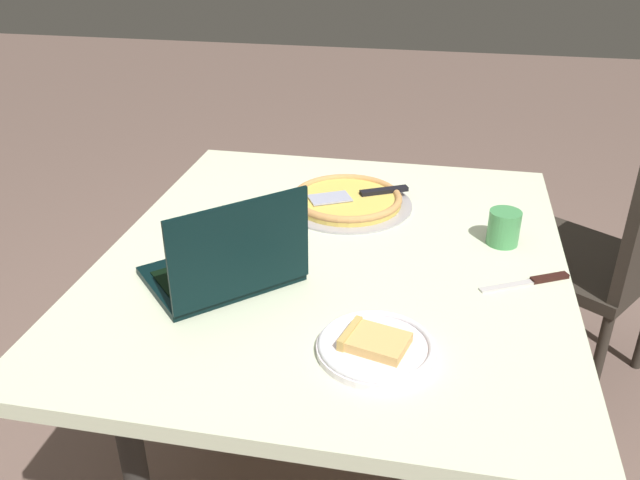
% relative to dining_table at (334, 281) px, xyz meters
% --- Properties ---
extents(ground_plane, '(12.00, 12.00, 0.00)m').
position_rel_dining_table_xyz_m(ground_plane, '(0.00, 0.00, -0.67)').
color(ground_plane, '#725A50').
extents(dining_table, '(1.26, 1.10, 0.75)m').
position_rel_dining_table_xyz_m(dining_table, '(0.00, 0.00, 0.00)').
color(dining_table, beige).
rests_on(dining_table, ground_plane).
extents(laptop, '(0.39, 0.39, 0.23)m').
position_rel_dining_table_xyz_m(laptop, '(0.19, -0.21, 0.13)').
color(laptop, black).
rests_on(laptop, dining_table).
extents(pizza_plate, '(0.23, 0.23, 0.04)m').
position_rel_dining_table_xyz_m(pizza_plate, '(0.37, 0.14, 0.09)').
color(pizza_plate, white).
rests_on(pizza_plate, dining_table).
extents(pizza_tray, '(0.37, 0.37, 0.04)m').
position_rel_dining_table_xyz_m(pizza_tray, '(-0.28, -0.01, 0.10)').
color(pizza_tray, '#9E9A9D').
rests_on(pizza_tray, dining_table).
extents(table_knife, '(0.12, 0.20, 0.01)m').
position_rel_dining_table_xyz_m(table_knife, '(0.05, 0.46, 0.08)').
color(table_knife, beige).
rests_on(table_knife, dining_table).
extents(drink_cup, '(0.08, 0.08, 0.09)m').
position_rel_dining_table_xyz_m(drink_cup, '(-0.13, 0.40, 0.12)').
color(drink_cup, '#449050').
rests_on(drink_cup, dining_table).
extents(chair_near, '(0.62, 0.62, 0.92)m').
position_rel_dining_table_xyz_m(chair_near, '(-0.61, 0.79, -0.16)').
color(chair_near, '#2F2922').
rests_on(chair_near, ground_plane).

